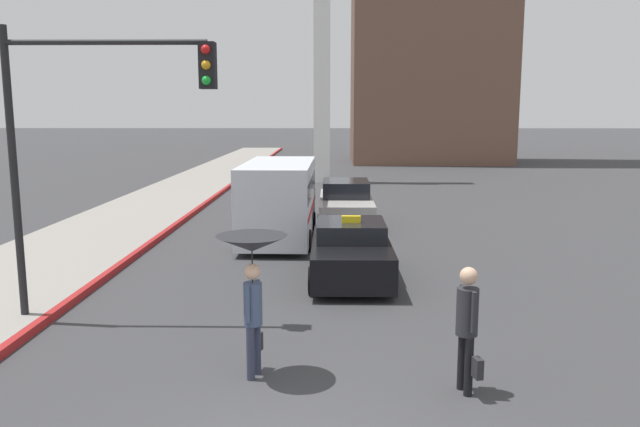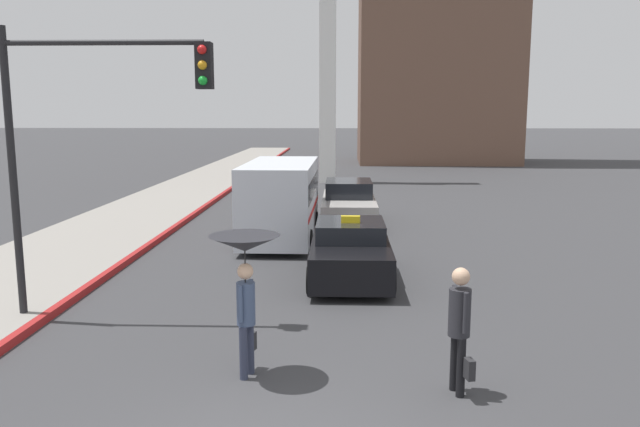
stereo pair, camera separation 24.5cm
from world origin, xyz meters
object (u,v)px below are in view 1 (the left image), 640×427
Objects in this scene: sedan_red at (346,205)px; pedestrian_man at (467,321)px; pedestrian_with_umbrella at (252,263)px; traffic_light at (95,119)px; taxi at (351,252)px; ambulance_van at (279,197)px.

pedestrian_man is at bearing 95.87° from sedan_red.
traffic_light is at bearing 70.44° from pedestrian_with_umbrella.
taxi is 0.74× the size of traffic_light.
pedestrian_man is (3.47, -10.52, -0.28)m from ambulance_van.
sedan_red reaches higher than taxi.
ambulance_van reaches higher than pedestrian_with_umbrella.
ambulance_van is 8.48m from traffic_light.
ambulance_van is 10.05m from pedestrian_with_umbrella.
pedestrian_with_umbrella is (-1.61, -5.56, 1.10)m from taxi.
traffic_light is (-2.60, -7.69, 2.44)m from ambulance_van.
pedestrian_with_umbrella reaches higher than taxi.
pedestrian_man is (3.02, -0.48, -0.69)m from pedestrian_with_umbrella.
ambulance_van is at bearing 20.53° from pedestrian_with_umbrella.
sedan_red is 0.90× the size of ambulance_van.
pedestrian_man is at bearing 108.96° from ambulance_van.
traffic_light reaches higher than pedestrian_man.
traffic_light is at bearing 34.58° from taxi.
ambulance_van is at bearing -65.31° from taxi.
ambulance_van is 11.08m from pedestrian_man.
ambulance_van reaches higher than sedan_red.
pedestrian_with_umbrella is 3.13m from pedestrian_man.
sedan_red is at bearing 10.59° from pedestrian_with_umbrella.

